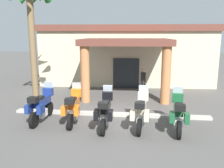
# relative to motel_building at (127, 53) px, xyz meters

# --- Properties ---
(ground_plane) EXTENTS (80.00, 80.00, 0.00)m
(ground_plane) POSITION_rel_motel_building_xyz_m (0.13, -9.38, -2.23)
(ground_plane) COLOR #514F4C
(motel_building) EXTENTS (13.21, 10.79, 4.38)m
(motel_building) POSITION_rel_motel_building_xyz_m (0.00, 0.00, 0.00)
(motel_building) COLOR beige
(motel_building) RESTS_ON ground_plane
(motorcycle_blue) EXTENTS (0.71, 2.21, 1.61)m
(motorcycle_blue) POSITION_rel_motel_building_xyz_m (-3.09, -10.04, -1.53)
(motorcycle_blue) COLOR black
(motorcycle_blue) RESTS_ON ground_plane
(motorcycle_orange) EXTENTS (0.73, 2.21, 1.61)m
(motorcycle_orange) POSITION_rel_motel_building_xyz_m (-1.66, -10.04, -1.53)
(motorcycle_orange) COLOR black
(motorcycle_orange) RESTS_ON ground_plane
(motorcycle_black) EXTENTS (0.71, 2.21, 1.61)m
(motorcycle_black) POSITION_rel_motel_building_xyz_m (-0.23, -10.45, -1.53)
(motorcycle_black) COLOR black
(motorcycle_black) RESTS_ON ground_plane
(motorcycle_cream) EXTENTS (0.74, 2.21, 1.61)m
(motorcycle_cream) POSITION_rel_motel_building_xyz_m (1.20, -10.31, -1.53)
(motorcycle_cream) COLOR black
(motorcycle_cream) RESTS_ON ground_plane
(motorcycle_green) EXTENTS (0.73, 2.21, 1.61)m
(motorcycle_green) POSITION_rel_motel_building_xyz_m (2.64, -10.40, -1.53)
(motorcycle_green) COLOR black
(motorcycle_green) RESTS_ON ground_plane
(pedestrian) EXTENTS (0.32, 0.48, 1.60)m
(pedestrian) POSITION_rel_motel_building_xyz_m (1.31, -4.43, -1.31)
(pedestrian) COLOR #3F334C
(pedestrian) RESTS_ON ground_plane
(palm_tree_roadside) EXTENTS (1.96, 2.14, 6.37)m
(palm_tree_roadside) POSITION_rel_motel_building_xyz_m (-4.26, -7.96, 2.48)
(palm_tree_roadside) COLOR brown
(palm_tree_roadside) RESTS_ON ground_plane
(curb_strip) EXTENTS (9.16, 0.36, 0.12)m
(curb_strip) POSITION_rel_motel_building_xyz_m (-0.23, -8.87, -2.17)
(curb_strip) COLOR #ADA89E
(curb_strip) RESTS_ON ground_plane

